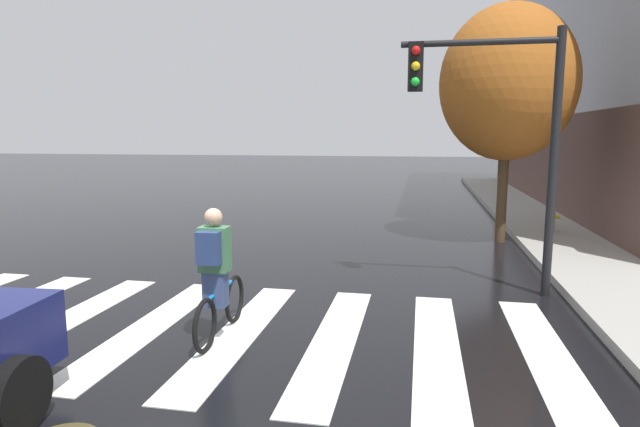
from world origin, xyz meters
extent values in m
plane|color=black|center=(0.00, 0.00, 0.00)|extent=(120.00, 120.00, 0.00)
cube|color=silver|center=(-1.62, 0.00, 0.01)|extent=(0.55, 3.97, 0.01)
cube|color=silver|center=(-0.35, 0.00, 0.01)|extent=(0.55, 3.97, 0.01)
cube|color=silver|center=(0.92, 0.00, 0.01)|extent=(0.55, 3.97, 0.01)
cube|color=silver|center=(2.18, 0.00, 0.01)|extent=(0.55, 3.97, 0.01)
cube|color=silver|center=(3.45, 0.00, 0.01)|extent=(0.55, 3.97, 0.01)
cube|color=silver|center=(4.72, 0.00, 0.01)|extent=(0.55, 3.97, 0.01)
cylinder|color=black|center=(-0.19, -2.58, 0.34)|extent=(0.29, 0.69, 0.68)
torus|color=black|center=(0.73, -0.66, 0.33)|extent=(0.07, 0.66, 0.66)
torus|color=black|center=(0.71, 0.39, 0.33)|extent=(0.07, 0.66, 0.66)
cylinder|color=#1972BF|center=(0.72, -0.14, 0.61)|extent=(0.06, 0.89, 0.05)
cylinder|color=#1972BF|center=(0.72, -0.29, 0.68)|extent=(0.04, 0.04, 0.45)
cube|color=#384772|center=(0.72, -0.29, 0.73)|extent=(0.28, 0.20, 0.56)
cube|color=#3F724C|center=(0.72, -0.29, 1.18)|extent=(0.36, 0.25, 0.56)
sphere|color=tan|center=(0.72, -0.29, 1.58)|extent=(0.22, 0.22, 0.22)
cube|color=navy|center=(0.72, -0.47, 1.23)|extent=(0.28, 0.16, 0.40)
cylinder|color=black|center=(5.23, 2.50, 2.10)|extent=(0.14, 0.14, 4.20)
cylinder|color=black|center=(4.03, 2.50, 4.00)|extent=(2.40, 0.10, 0.10)
cube|color=black|center=(3.07, 2.50, 3.65)|extent=(0.24, 0.20, 0.76)
sphere|color=red|center=(3.07, 2.39, 3.89)|extent=(0.14, 0.14, 0.14)
sphere|color=gold|center=(3.07, 2.39, 3.65)|extent=(0.14, 0.14, 0.14)
sphere|color=green|center=(3.07, 2.39, 3.41)|extent=(0.14, 0.14, 0.14)
cylinder|color=gold|center=(6.49, 7.89, 0.47)|extent=(0.22, 0.22, 0.65)
sphere|color=gold|center=(6.49, 7.89, 0.84)|extent=(0.18, 0.18, 0.18)
cylinder|color=gold|center=(6.65, 7.89, 0.51)|extent=(0.12, 0.09, 0.09)
cylinder|color=#4C3823|center=(5.13, 6.90, 1.26)|extent=(0.24, 0.24, 2.52)
ellipsoid|color=#A5591E|center=(5.13, 6.90, 3.78)|extent=(3.14, 3.14, 3.61)
camera|label=1|loc=(3.20, -6.26, 2.57)|focal=29.45mm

